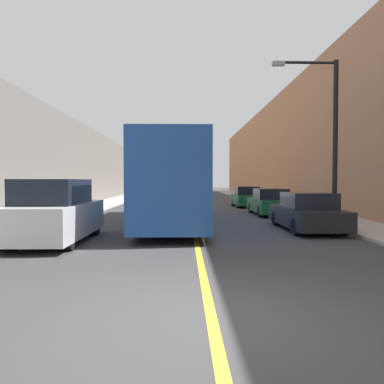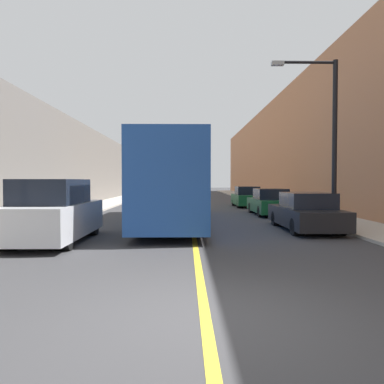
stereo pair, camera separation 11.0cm
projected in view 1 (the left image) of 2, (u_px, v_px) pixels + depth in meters
name	position (u px, v px, depth m)	size (l,w,h in m)	color
ground_plane	(211.00, 318.00, 5.27)	(200.00, 200.00, 0.00)	#38383A
sidewalk_left	(116.00, 201.00, 35.11)	(2.65, 72.00, 0.11)	#B2AA9E
sidewalk_right	(261.00, 201.00, 35.39)	(2.65, 72.00, 0.11)	#B2AA9E
building_row_left	(80.00, 168.00, 34.95)	(4.00, 72.00, 6.33)	#66605B
building_row_right	(296.00, 149.00, 35.31)	(4.00, 72.00, 9.86)	#B2724C
road_center_line	(188.00, 201.00, 35.25)	(0.16, 72.00, 0.01)	gold
bus	(174.00, 181.00, 17.10)	(2.58, 12.59, 3.57)	#1E4793
parked_suv_left	(55.00, 213.00, 11.72)	(1.96, 4.75, 1.98)	silver
car_right_near	(307.00, 213.00, 14.61)	(1.88, 4.74, 1.48)	black
car_right_mid	(270.00, 203.00, 21.21)	(1.84, 4.56, 1.49)	#145128
car_right_far	(246.00, 198.00, 27.80)	(1.81, 4.28, 1.52)	#145128
street_lamp_right	(329.00, 130.00, 15.36)	(2.73, 0.24, 6.76)	black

